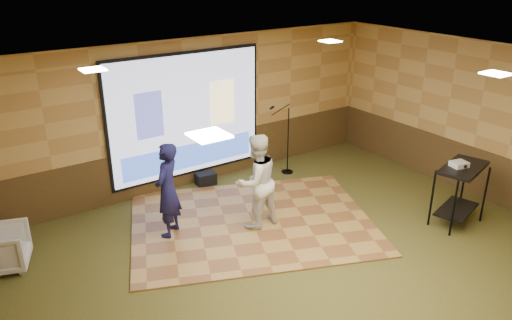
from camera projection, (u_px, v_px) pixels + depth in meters
ground at (292, 261)px, 7.82m from camera, size 9.00×9.00×0.00m
room_shell at (296, 135)px, 7.03m from camera, size 9.04×7.04×3.02m
wainscot_back at (189, 162)px, 10.30m from camera, size 9.00×0.04×0.95m
wainscot_right at (469, 169)px, 9.97m from camera, size 0.04×7.00×0.95m
projector_screen at (187, 117)px, 9.89m from camera, size 3.32×0.06×2.52m
downlight_nw at (93, 70)px, 6.93m from camera, size 0.32×0.32×0.02m
downlight_ne at (330, 41)px, 9.21m from camera, size 0.32×0.32×0.02m
downlight_sw at (209, 135)px, 4.40m from camera, size 0.32×0.32×0.02m
downlight_se at (496, 74)px, 6.69m from camera, size 0.32×0.32×0.02m
dance_floor at (252, 222)px, 8.93m from camera, size 5.09×4.54×0.03m
player_left at (168, 190)px, 8.23m from camera, size 0.71×0.69×1.64m
player_right at (256, 181)px, 8.50m from camera, size 0.86×0.69×1.68m
av_table at (461, 182)px, 8.63m from camera, size 1.05×0.55×1.11m
projector at (459, 164)px, 8.48m from camera, size 0.31×0.27×0.09m
mic_stand at (286, 152)px, 10.80m from camera, size 0.62×0.26×1.59m
banquet_chair at (3, 249)px, 7.54m from camera, size 0.92×0.91×0.66m
duffel_bag at (206, 179)px, 10.39m from camera, size 0.42×0.30×0.25m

